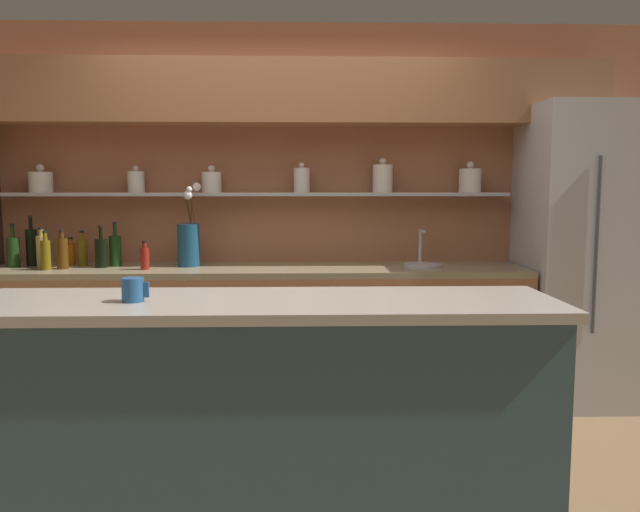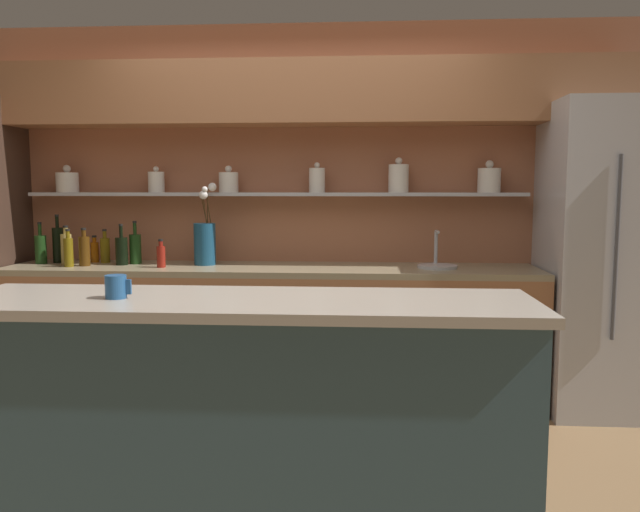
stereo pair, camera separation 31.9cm
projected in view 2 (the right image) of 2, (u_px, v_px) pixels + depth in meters
ground_plane at (266, 482)px, 3.09m from camera, size 12.00×12.00×0.00m
back_wall_unit at (297, 174)px, 4.44m from camera, size 5.20×0.44×2.60m
back_counter_unit at (271, 333)px, 4.28m from camera, size 3.60×0.62×0.92m
island_counter at (244, 423)px, 2.50m from camera, size 2.29×0.61×1.02m
refrigerator at (620, 258)px, 4.03m from camera, size 0.94×0.73×2.00m
flower_vase at (205, 240)px, 4.31m from camera, size 0.17×0.16×0.57m
sink_fixture at (437, 264)px, 4.16m from camera, size 0.26×0.26×0.25m
bottle_sauce_0 at (161, 256)px, 4.18m from camera, size 0.06×0.06×0.19m
bottle_wine_1 at (135, 248)px, 4.38m from camera, size 0.08×0.08×0.30m
bottle_wine_2 at (122, 250)px, 4.31m from camera, size 0.08×0.08×0.28m
bottle_spirit_3 at (66, 248)px, 4.33m from camera, size 0.07×0.07×0.27m
bottle_wine_4 at (41, 249)px, 4.39m from camera, size 0.08×0.08×0.29m
bottle_oil_5 at (68, 251)px, 4.21m from camera, size 0.06×0.06×0.26m
bottle_wine_6 at (58, 244)px, 4.44m from camera, size 0.07×0.07×0.34m
bottle_oil_7 at (105, 249)px, 4.44m from camera, size 0.07×0.07×0.24m
bottle_spirit_8 at (84, 250)px, 4.26m from camera, size 0.07×0.07×0.26m
bottle_sauce_9 at (95, 251)px, 4.47m from camera, size 0.06×0.06×0.19m
coffee_mug at (116, 287)px, 2.44m from camera, size 0.10×0.08×0.09m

